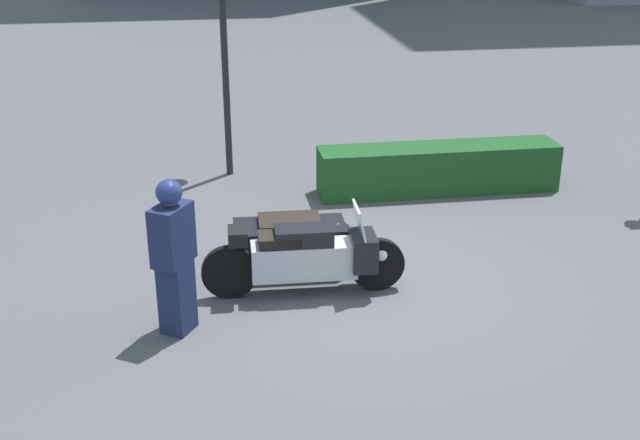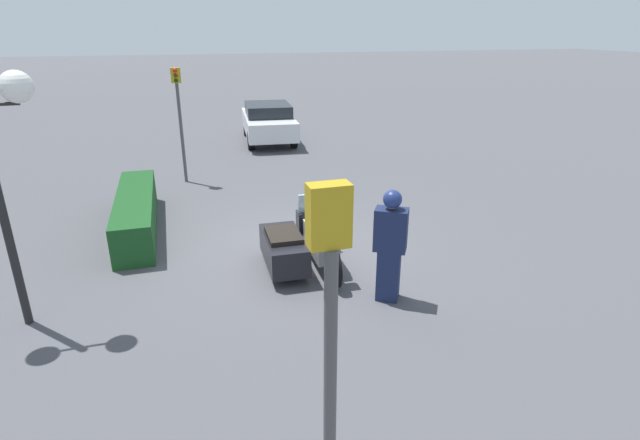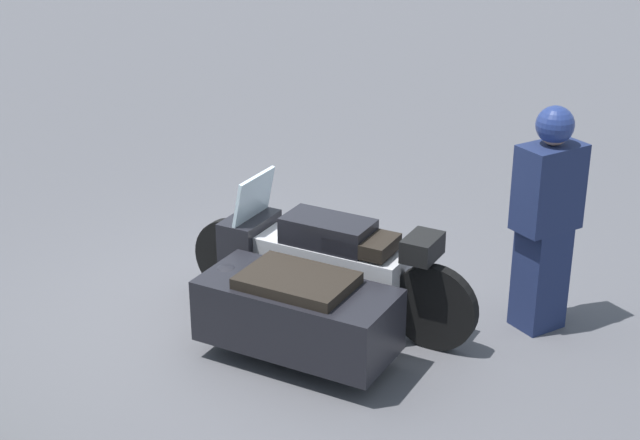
# 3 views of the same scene
# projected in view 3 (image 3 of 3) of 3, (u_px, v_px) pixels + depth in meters

# --- Properties ---
(ground_plane) EXTENTS (160.00, 160.00, 0.00)m
(ground_plane) POSITION_uv_depth(u_px,v_px,m) (235.00, 313.00, 8.36)
(ground_plane) COLOR #4C4C51
(police_motorcycle) EXTENTS (2.61, 1.40, 1.18)m
(police_motorcycle) POSITION_uv_depth(u_px,v_px,m) (301.00, 287.00, 7.75)
(police_motorcycle) COLOR black
(police_motorcycle) RESTS_ON ground
(officer_rider) EXTENTS (0.54, 0.60, 1.89)m
(officer_rider) POSITION_uv_depth(u_px,v_px,m) (546.00, 214.00, 7.78)
(officer_rider) COLOR #192347
(officer_rider) RESTS_ON ground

